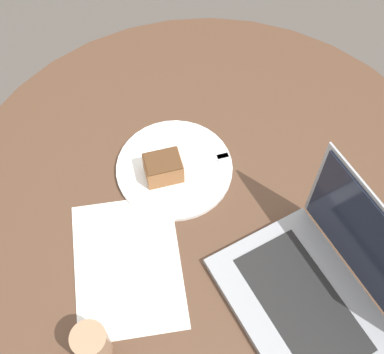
{
  "coord_description": "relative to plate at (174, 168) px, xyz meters",
  "views": [
    {
      "loc": [
        0.54,
        0.08,
        1.75
      ],
      "look_at": [
        -0.03,
        -0.05,
        0.78
      ],
      "focal_mm": 50.0,
      "sensor_mm": 36.0,
      "label": 1
    }
  ],
  "objects": [
    {
      "name": "ground_plane",
      "position": [
        0.07,
        0.09,
        -0.75
      ],
      "size": [
        12.0,
        12.0,
        0.0
      ],
      "primitive_type": "plane",
      "color": "#4C4742"
    },
    {
      "name": "dining_table",
      "position": [
        0.07,
        0.09,
        -0.13
      ],
      "size": [
        1.14,
        1.14,
        0.74
      ],
      "color": "#4C3323",
      "rests_on": "ground_plane"
    },
    {
      "name": "paper_document",
      "position": [
        0.24,
        -0.04,
        -0.0
      ],
      "size": [
        0.35,
        0.3,
        0.0
      ],
      "rotation": [
        0.0,
        0.0,
        0.37
      ],
      "color": "white",
      "rests_on": "dining_table"
    },
    {
      "name": "plate",
      "position": [
        0.0,
        0.0,
        0.0
      ],
      "size": [
        0.26,
        0.26,
        0.01
      ],
      "color": "white",
      "rests_on": "dining_table"
    },
    {
      "name": "cake_slice",
      "position": [
        0.02,
        -0.02,
        0.03
      ],
      "size": [
        0.09,
        0.1,
        0.06
      ],
      "rotation": [
        0.0,
        0.0,
        5.19
      ],
      "color": "brown",
      "rests_on": "plate"
    },
    {
      "name": "fork",
      "position": [
        -0.02,
        0.05,
        0.01
      ],
      "size": [
        0.1,
        0.16,
        0.0
      ],
      "rotation": [
        0.0,
        0.0,
        8.35
      ],
      "color": "silver",
      "rests_on": "plate"
    },
    {
      "name": "coffee_glass",
      "position": [
        0.41,
        -0.05,
        0.04
      ],
      "size": [
        0.06,
        0.06,
        0.09
      ],
      "color": "#997556",
      "rests_on": "dining_table"
    },
    {
      "name": "laptop",
      "position": [
        0.23,
        0.34,
        0.04
      ],
      "size": [
        0.42,
        0.41,
        0.25
      ],
      "rotation": [
        0.0,
        0.0,
        3.86
      ],
      "color": "gray",
      "rests_on": "dining_table"
    }
  ]
}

